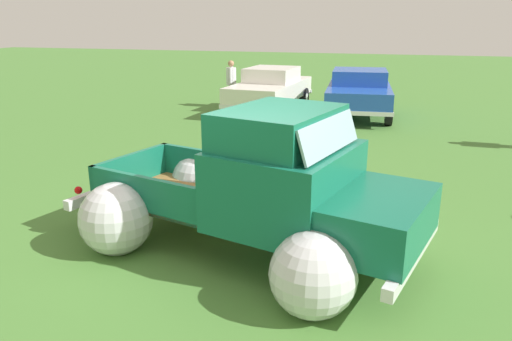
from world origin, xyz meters
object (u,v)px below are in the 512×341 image
object	(u,v)px
vintage_pickup_truck	(267,199)
spectator_0	(231,81)
show_car_0	(270,88)
show_car_1	(359,91)

from	to	relation	value
vintage_pickup_truck	spectator_0	size ratio (longest dim) A/B	3.10
show_car_0	vintage_pickup_truck	bearing A→B (deg)	18.61
show_car_0	show_car_1	distance (m)	2.85
vintage_pickup_truck	show_car_0	bearing A→B (deg)	119.17
vintage_pickup_truck	show_car_1	size ratio (longest dim) A/B	1.13
show_car_1	spectator_0	distance (m)	4.38
vintage_pickup_truck	show_car_0	distance (m)	10.32
show_car_0	spectator_0	world-z (taller)	spectator_0
spectator_0	vintage_pickup_truck	bearing A→B (deg)	100.33
vintage_pickup_truck	show_car_1	distance (m)	10.11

